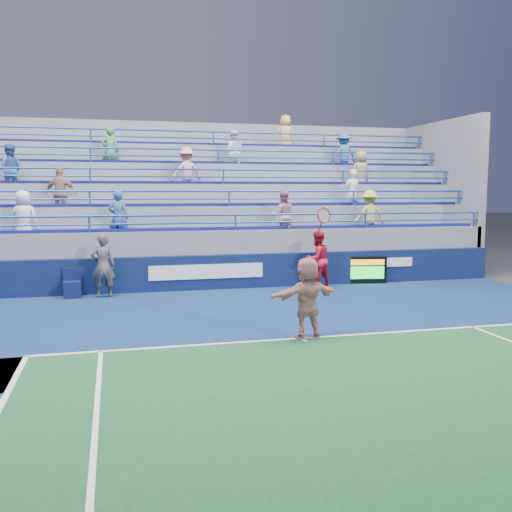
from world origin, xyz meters
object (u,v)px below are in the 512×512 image
object	(u,v)px
ball_girl	(317,259)
serve_speed_board	(367,270)
judge_chair	(72,288)
line_judge	(103,266)
tennis_player	(307,298)

from	to	relation	value
ball_girl	serve_speed_board	bearing A→B (deg)	171.25
serve_speed_board	judge_chair	xyz separation A→B (m)	(-9.43, -0.26, -0.18)
line_judge	ball_girl	world-z (taller)	line_judge
serve_speed_board	ball_girl	distance (m)	2.00
serve_speed_board	ball_girl	size ratio (longest dim) A/B	0.72
judge_chair	line_judge	size ratio (longest dim) A/B	0.46
serve_speed_board	line_judge	xyz separation A→B (m)	(-8.54, -0.44, 0.48)
judge_chair	line_judge	bearing A→B (deg)	-11.38
serve_speed_board	judge_chair	world-z (taller)	serve_speed_board
serve_speed_board	tennis_player	bearing A→B (deg)	-124.47
tennis_player	judge_chair	bearing A→B (deg)	130.56
judge_chair	tennis_player	size ratio (longest dim) A/B	0.32
tennis_player	line_judge	xyz separation A→B (m)	(-4.25, 5.82, 0.07)
judge_chair	ball_girl	xyz separation A→B (m)	(7.52, -0.11, 0.64)
line_judge	serve_speed_board	bearing A→B (deg)	179.53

